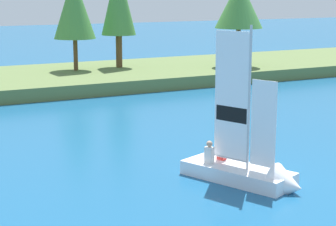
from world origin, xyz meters
name	(u,v)px	position (x,y,z in m)	size (l,w,h in m)	color
shore_bank	(57,79)	(0.00, 30.57, 0.40)	(80.00, 10.71, 0.79)	#5B703D
shoreline_tree_midleft	(74,6)	(1.57, 31.40, 5.03)	(2.77, 2.77, 6.38)	brown
shoreline_tree_midright	(239,4)	(12.50, 28.27, 5.15)	(3.35, 3.35, 6.08)	brown
sailboat	(254,172)	(-0.29, 8.22, 0.40)	(2.76, 4.35, 5.40)	white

